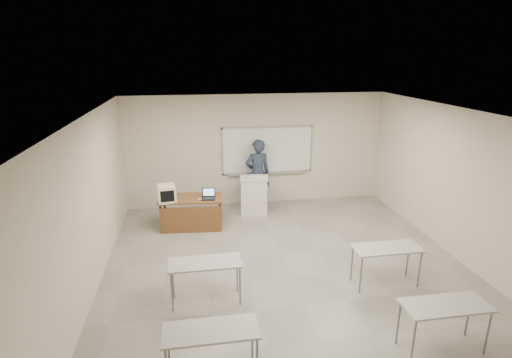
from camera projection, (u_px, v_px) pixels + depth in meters
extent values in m
cube|color=gray|center=(291.00, 277.00, 7.48)|extent=(7.00, 8.00, 0.01)
cube|color=white|center=(267.00, 150.00, 10.81)|extent=(2.40, 0.03, 1.20)
cube|color=#B7BABC|center=(268.00, 127.00, 10.62)|extent=(2.48, 0.04, 0.04)
cube|color=#B7BABC|center=(267.00, 172.00, 10.99)|extent=(2.48, 0.04, 0.04)
cube|color=#B7BABC|center=(223.00, 152.00, 10.62)|extent=(0.04, 0.04, 1.28)
cube|color=#B7BABC|center=(311.00, 148.00, 11.00)|extent=(0.04, 0.04, 1.28)
cube|color=#B7BABC|center=(268.00, 174.00, 10.96)|extent=(2.16, 0.07, 0.02)
cube|color=#AFAEAA|center=(205.00, 263.00, 6.55)|extent=(1.20, 0.50, 0.03)
cylinder|color=slate|center=(172.00, 292.00, 6.38)|extent=(0.03, 0.03, 0.70)
cylinder|color=slate|center=(240.00, 286.00, 6.55)|extent=(0.03, 0.03, 0.70)
cylinder|color=slate|center=(173.00, 279.00, 6.76)|extent=(0.03, 0.03, 0.70)
cylinder|color=slate|center=(237.00, 273.00, 6.93)|extent=(0.03, 0.03, 0.70)
cube|color=#AFAEAA|center=(387.00, 248.00, 7.04)|extent=(1.20, 0.50, 0.03)
cylinder|color=slate|center=(361.00, 275.00, 6.88)|extent=(0.03, 0.03, 0.70)
cylinder|color=slate|center=(420.00, 270.00, 7.05)|extent=(0.03, 0.03, 0.70)
cylinder|color=slate|center=(352.00, 263.00, 7.26)|extent=(0.03, 0.03, 0.70)
cylinder|color=slate|center=(408.00, 259.00, 7.43)|extent=(0.03, 0.03, 0.70)
cube|color=#AFAEAA|center=(211.00, 331.00, 4.95)|extent=(1.20, 0.50, 0.03)
cylinder|color=slate|center=(168.00, 349.00, 5.16)|extent=(0.03, 0.03, 0.70)
cylinder|color=slate|center=(252.00, 339.00, 5.33)|extent=(0.03, 0.03, 0.70)
cube|color=#AFAEAA|center=(446.00, 305.00, 5.44)|extent=(1.20, 0.50, 0.03)
cylinder|color=slate|center=(413.00, 342.00, 5.28)|extent=(0.03, 0.03, 0.70)
cylinder|color=slate|center=(488.00, 333.00, 5.45)|extent=(0.03, 0.03, 0.70)
cylinder|color=slate|center=(398.00, 323.00, 5.66)|extent=(0.03, 0.03, 0.70)
cylinder|color=slate|center=(468.00, 315.00, 5.83)|extent=(0.03, 0.03, 0.70)
cube|color=brown|center=(191.00, 198.00, 9.43)|extent=(1.47, 0.74, 0.04)
cube|color=brown|center=(192.00, 220.00, 9.23)|extent=(1.40, 0.03, 0.63)
cylinder|color=#3D2413|center=(162.00, 220.00, 9.15)|extent=(0.06, 0.06, 0.71)
cylinder|color=#3D2413|center=(221.00, 216.00, 9.36)|extent=(0.06, 0.06, 0.71)
cylinder|color=#3D2413|center=(164.00, 210.00, 9.73)|extent=(0.06, 0.06, 0.71)
cylinder|color=#3D2413|center=(219.00, 207.00, 9.94)|extent=(0.06, 0.06, 0.71)
cube|color=silver|center=(254.00, 196.00, 10.32)|extent=(0.66, 0.47, 0.95)
cube|color=silver|center=(254.00, 178.00, 10.17)|extent=(0.70, 0.51, 0.04)
cube|color=beige|center=(166.00, 193.00, 9.19)|extent=(0.38, 0.40, 0.36)
cube|color=beige|center=(166.00, 196.00, 8.98)|extent=(0.40, 0.04, 0.38)
cube|color=black|center=(166.00, 196.00, 8.96)|extent=(0.31, 0.01, 0.26)
cube|color=black|center=(208.00, 199.00, 9.31)|extent=(0.31, 0.22, 0.02)
cube|color=black|center=(208.00, 198.00, 9.30)|extent=(0.25, 0.13, 0.01)
cube|color=black|center=(208.00, 192.00, 9.41)|extent=(0.31, 0.07, 0.21)
cube|color=#85A8C8|center=(208.00, 192.00, 9.40)|extent=(0.26, 0.05, 0.16)
ellipsoid|color=#B3B6BA|center=(200.00, 199.00, 9.26)|extent=(0.11, 0.09, 0.04)
cube|color=beige|center=(259.00, 176.00, 10.26)|extent=(0.49, 0.27, 0.03)
imported|color=black|center=(258.00, 174.00, 10.66)|extent=(0.74, 0.54, 1.87)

